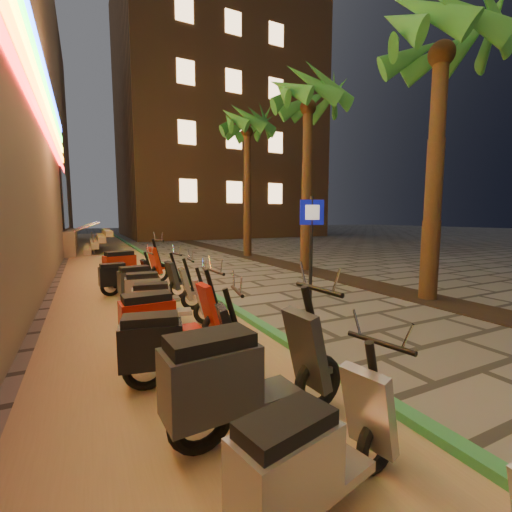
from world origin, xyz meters
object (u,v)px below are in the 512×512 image
scooter_7 (165,302)px  scooter_10 (123,277)px  scooter_5 (174,346)px  scooter_3 (313,457)px  scooter_6 (166,319)px  scooter_11 (130,266)px  scooter_4 (241,377)px  scooter_8 (155,290)px  scooter_9 (146,282)px  pedestrian_sign (311,236)px

scooter_7 → scooter_10: bearing=107.3°
scooter_5 → scooter_10: scooter_5 is taller
scooter_3 → scooter_7: bearing=77.8°
scooter_6 → scooter_11: scooter_11 is taller
scooter_3 → scooter_4: 0.98m
scooter_10 → scooter_11: (0.28, 1.01, 0.11)m
scooter_8 → scooter_10: scooter_8 is taller
scooter_4 → scooter_7: bearing=85.0°
scooter_11 → scooter_4: bearing=-103.8°
scooter_3 → scooter_5: size_ratio=0.96×
scooter_4 → scooter_11: 7.36m
scooter_5 → scooter_10: 5.18m
scooter_5 → scooter_9: size_ratio=1.00×
scooter_3 → scooter_6: size_ratio=0.92×
scooter_6 → scooter_8: bearing=80.3°
scooter_5 → scooter_4: bearing=-64.2°
scooter_6 → scooter_8: size_ratio=1.06×
scooter_3 → scooter_4: size_ratio=0.83×
scooter_9 → scooter_10: bearing=101.0°
scooter_3 → scooter_6: bearing=82.0°
scooter_4 → scooter_3: bearing=-91.3°
scooter_4 → scooter_9: scooter_4 is taller
scooter_4 → scooter_6: scooter_4 is taller
scooter_9 → scooter_11: size_ratio=0.86×
scooter_6 → scooter_9: (0.21, 3.07, -0.02)m
scooter_7 → scooter_8: size_ratio=0.96×
scooter_4 → scooter_9: size_ratio=1.16×
scooter_6 → scooter_7: size_ratio=1.11×
scooter_8 → scooter_6: bearing=-91.9°
scooter_5 → scooter_10: (-0.05, 5.18, -0.03)m
scooter_5 → scooter_8: bearing=94.9°
scooter_3 → scooter_10: 7.34m
scooter_5 → scooter_11: size_ratio=0.86×
scooter_3 → scooter_8: size_ratio=0.98×
scooter_4 → scooter_6: bearing=90.6°
scooter_4 → scooter_6: size_ratio=1.11×
scooter_9 → scooter_5: bearing=-102.4°
scooter_7 → scooter_11: bearing=101.5°
scooter_3 → scooter_6: (-0.23, 3.14, 0.04)m
scooter_4 → scooter_7: 3.31m
scooter_7 → scooter_11: size_ratio=0.81×
scooter_7 → scooter_8: (0.01, 0.99, 0.02)m
scooter_4 → scooter_6: (-0.18, 2.17, -0.06)m
scooter_10 → scooter_11: size_ratio=0.81×
scooter_5 → scooter_10: bearing=102.0°
scooter_6 → scooter_11: (0.11, 5.20, 0.06)m
scooter_11 → scooter_3: bearing=-103.5°
scooter_5 → scooter_7: size_ratio=1.06×
scooter_8 → scooter_11: 3.07m
pedestrian_sign → scooter_6: size_ratio=1.42×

